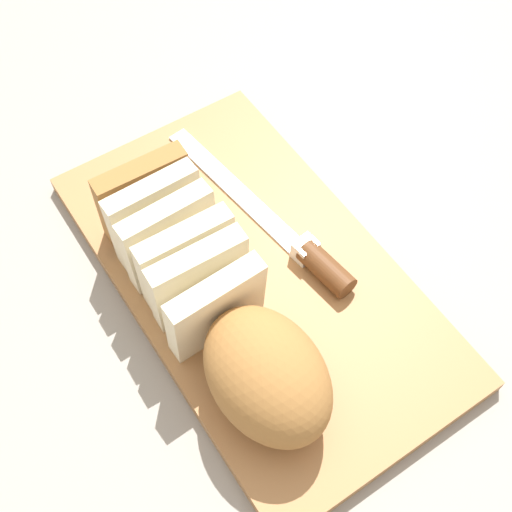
% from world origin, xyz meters
% --- Properties ---
extents(ground_plane, '(3.00, 3.00, 0.00)m').
position_xyz_m(ground_plane, '(0.00, 0.00, 0.00)').
color(ground_plane, gray).
extents(cutting_board, '(0.46, 0.26, 0.02)m').
position_xyz_m(cutting_board, '(0.00, 0.00, 0.01)').
color(cutting_board, '#9E6B3D').
rests_on(cutting_board, ground_plane).
extents(bread_loaf, '(0.31, 0.11, 0.09)m').
position_xyz_m(bread_loaf, '(-0.04, 0.06, 0.07)').
color(bread_loaf, '#996633').
rests_on(bread_loaf, cutting_board).
extents(bread_knife, '(0.28, 0.05, 0.03)m').
position_xyz_m(bread_knife, '(-0.01, -0.05, 0.03)').
color(bread_knife, silver).
rests_on(bread_knife, cutting_board).
extents(crumb_near_knife, '(0.00, 0.00, 0.00)m').
position_xyz_m(crumb_near_knife, '(0.00, -0.06, 0.02)').
color(crumb_near_knife, tan).
rests_on(crumb_near_knife, cutting_board).
extents(crumb_near_loaf, '(0.01, 0.01, 0.01)m').
position_xyz_m(crumb_near_loaf, '(0.01, 0.07, 0.02)').
color(crumb_near_loaf, tan).
rests_on(crumb_near_loaf, cutting_board).
extents(crumb_stray_left, '(0.01, 0.01, 0.01)m').
position_xyz_m(crumb_stray_left, '(0.02, 0.04, 0.02)').
color(crumb_stray_left, tan).
rests_on(crumb_stray_left, cutting_board).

